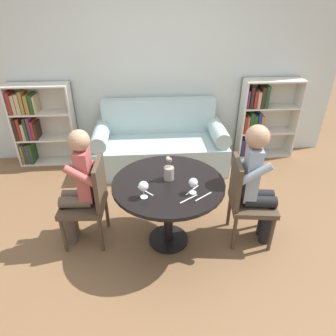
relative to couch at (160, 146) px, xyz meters
name	(u,v)px	position (x,y,z in m)	size (l,w,h in m)	color
ground_plane	(168,240)	(0.00, -1.56, -0.31)	(16.00, 16.00, 0.00)	brown
back_wall	(157,65)	(0.00, 0.42, 1.04)	(5.20, 0.05, 2.70)	silver
round_table	(168,193)	(0.00, -1.56, 0.28)	(1.04, 1.04, 0.71)	black
couch	(160,146)	(0.00, 0.00, 0.00)	(1.84, 0.80, 0.92)	#A8C1C1
bookshelf_left	(37,124)	(-1.73, 0.26, 0.29)	(0.84, 0.28, 1.17)	silver
bookshelf_right	(260,120)	(1.52, 0.26, 0.26)	(0.84, 0.28, 1.17)	silver
chair_left	(90,199)	(-0.75, -1.47, 0.18)	(0.44, 0.44, 0.90)	#473828
chair_right	(246,198)	(0.75, -1.56, 0.18)	(0.47, 0.47, 0.90)	#473828
person_left	(78,187)	(-0.84, -1.46, 0.33)	(0.43, 0.35, 1.21)	brown
person_right	(258,183)	(0.84, -1.58, 0.36)	(0.44, 0.37, 1.25)	black
wine_glass_left	(143,187)	(-0.22, -1.78, 0.51)	(0.09, 0.09, 0.16)	white
wine_glass_right	(193,183)	(0.20, -1.75, 0.50)	(0.08, 0.08, 0.15)	white
flower_vase	(169,171)	(0.01, -1.51, 0.49)	(0.09, 0.09, 0.23)	#9E9384
knife_left_setting	(204,196)	(0.28, -1.81, 0.40)	(0.16, 0.12, 0.00)	silver
fork_left_setting	(189,199)	(0.15, -1.83, 0.40)	(0.16, 0.12, 0.00)	silver
knife_right_setting	(145,191)	(-0.21, -1.69, 0.40)	(0.14, 0.15, 0.00)	silver
fork_right_setting	(192,190)	(0.20, -1.71, 0.40)	(0.14, 0.15, 0.00)	silver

